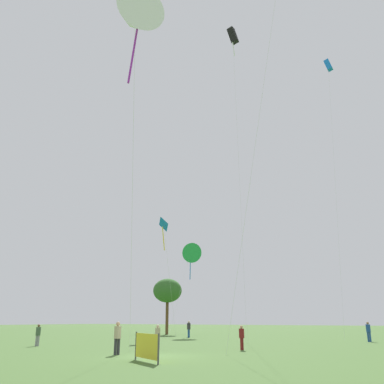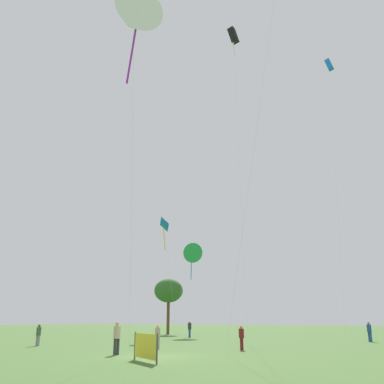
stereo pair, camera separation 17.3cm
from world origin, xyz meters
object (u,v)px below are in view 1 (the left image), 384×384
(person_standing_3, at_px, (189,328))
(person_standing_4, at_px, (158,335))
(kite_flying_1, at_px, (135,17))
(kite_flying_2, at_px, (190,252))
(person_standing_6, at_px, (368,330))
(kite_flying_6, at_px, (233,36))
(person_standing_2, at_px, (38,333))
(kite_flying_0, at_px, (328,66))
(park_tree_1, at_px, (167,291))
(event_banner, at_px, (147,346))
(person_standing_5, at_px, (242,336))
(kite_flying_7, at_px, (164,228))
(person_standing_1, at_px, (117,336))

(person_standing_3, xyz_separation_m, person_standing_4, (8.35, -17.63, -0.12))
(kite_flying_1, xyz_separation_m, kite_flying_2, (-17.03, 33.38, -6.21))
(person_standing_6, xyz_separation_m, kite_flying_2, (-21.96, 5.09, 9.53))
(person_standing_6, bearing_deg, kite_flying_6, -147.76)
(person_standing_3, height_order, person_standing_6, person_standing_3)
(person_standing_4, bearing_deg, person_standing_2, -22.01)
(kite_flying_0, xyz_separation_m, park_tree_1, (-24.75, 0.68, -27.11))
(kite_flying_1, relative_size, event_banner, 7.35)
(person_standing_4, bearing_deg, kite_flying_6, -125.90)
(kite_flying_2, bearing_deg, person_standing_2, -86.43)
(person_standing_6, xyz_separation_m, event_banner, (-5.94, -25.13, -0.30))
(person_standing_4, height_order, person_standing_6, person_standing_6)
(person_standing_2, relative_size, person_standing_6, 0.91)
(person_standing_3, relative_size, person_standing_5, 1.16)
(person_standing_6, height_order, kite_flying_1, kite_flying_1)
(kite_flying_0, height_order, event_banner, kite_flying_0)
(person_standing_2, height_order, kite_flying_6, kite_flying_6)
(person_standing_4, relative_size, event_banner, 0.64)
(kite_flying_6, bearing_deg, park_tree_1, 144.50)
(kite_flying_7, bearing_deg, kite_flying_6, -12.97)
(person_standing_1, height_order, person_standing_3, person_standing_1)
(kite_flying_6, xyz_separation_m, kite_flying_7, (-10.91, 2.51, -20.82))
(person_standing_2, bearing_deg, kite_flying_7, -120.29)
(person_standing_3, xyz_separation_m, kite_flying_6, (8.99, -5.05, 32.08))
(event_banner, bearing_deg, person_standing_5, 86.86)
(person_standing_3, height_order, kite_flying_6, kite_flying_6)
(person_standing_6, bearing_deg, person_standing_4, -115.85)
(person_standing_1, xyz_separation_m, park_tree_1, (-16.82, 29.47, 4.71))
(person_standing_3, distance_m, kite_flying_7, 11.70)
(kite_flying_1, relative_size, kite_flying_2, 1.50)
(person_standing_3, bearing_deg, event_banner, 20.66)
(person_standing_5, relative_size, park_tree_1, 0.21)
(person_standing_4, xyz_separation_m, kite_flying_7, (-10.28, 15.09, 11.37))
(person_standing_3, distance_m, kite_flying_0, 36.62)
(kite_flying_1, bearing_deg, person_standing_2, 150.67)
(kite_flying_0, xyz_separation_m, kite_flying_6, (-8.06, -11.22, 0.26))
(person_standing_4, distance_m, kite_flying_1, 19.89)
(person_standing_3, xyz_separation_m, kite_flying_2, (-2.95, 5.15, 9.50))
(person_standing_5, height_order, kite_flying_0, kite_flying_0)
(person_standing_1, distance_m, kite_flying_7, 25.53)
(person_standing_2, height_order, kite_flying_1, kite_flying_1)
(person_standing_3, distance_m, park_tree_1, 11.33)
(kite_flying_2, height_order, kite_flying_7, kite_flying_7)
(person_standing_2, relative_size, kite_flying_0, 0.05)
(person_standing_4, bearing_deg, person_standing_6, -154.07)
(kite_flying_0, bearing_deg, kite_flying_1, -94.93)
(person_standing_3, bearing_deg, person_standing_6, 83.31)
(person_standing_1, relative_size, kite_flying_1, 0.10)
(person_standing_6, relative_size, kite_flying_7, 0.13)
(park_tree_1, bearing_deg, person_standing_6, -14.27)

